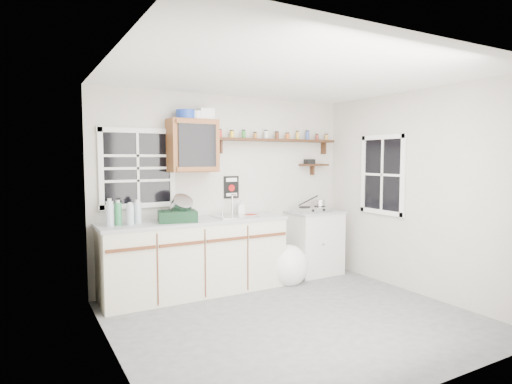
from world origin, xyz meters
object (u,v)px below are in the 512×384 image
Objects in this scene: main_cabinet at (196,256)px; spice_shelf at (277,140)px; upper_cabinet at (193,146)px; dish_rack at (179,213)px; right_cabinet at (314,242)px; hotplate at (312,209)px.

spice_shelf is at bearing 9.25° from main_cabinet.
upper_cabinet is 0.87m from dish_rack.
upper_cabinet reaches higher than spice_shelf.
spice_shelf is at bearing 3.11° from upper_cabinet.
right_cabinet is 2.14m from dish_rack.
dish_rack is (-1.54, -0.27, -0.90)m from spice_shelf.
spice_shelf is (1.27, 0.07, 0.10)m from upper_cabinet.
right_cabinet is 1.81× the size of dish_rack.
hotplate is at bearing -158.80° from right_cabinet.
right_cabinet is at bearing 0.79° from main_cabinet.
right_cabinet is at bearing 14.86° from dish_rack.
hotplate is (1.78, 0.01, 0.48)m from main_cabinet.
dish_rack is 0.94× the size of hotplate.
dish_rack reaches higher than main_cabinet.
upper_cabinet is (-1.80, 0.12, 1.37)m from right_cabinet.
right_cabinet is 0.49m from hotplate.
spice_shelf reaches higher than hotplate.
dish_rack is at bearing -170.00° from spice_shelf.
right_cabinet is (1.83, 0.03, -0.01)m from main_cabinet.
main_cabinet is 3.55× the size of upper_cabinet.
dish_rack is (-2.06, -0.08, 0.57)m from right_cabinet.
hotplate is (2.01, 0.06, -0.08)m from dish_rack.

